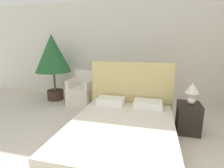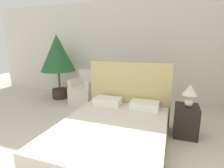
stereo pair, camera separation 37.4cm
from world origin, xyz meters
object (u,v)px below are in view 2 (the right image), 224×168
(armchair_near_window_right, at_px, (115,95))
(potted_palm, at_px, (58,55))
(bed, at_px, (113,132))
(side_table, at_px, (99,97))
(armchair_near_window_left, at_px, (84,92))
(nightstand, at_px, (186,121))
(table_lamp, at_px, (190,92))

(armchair_near_window_right, bearing_deg, potted_palm, 174.70)
(bed, distance_m, side_table, 2.05)
(armchair_near_window_left, distance_m, side_table, 0.47)
(side_table, bearing_deg, bed, -59.80)
(nightstand, relative_size, table_lamp, 1.42)
(table_lamp, bearing_deg, armchair_near_window_left, 158.02)
(bed, height_order, side_table, bed)
(armchair_near_window_left, distance_m, potted_palm, 1.39)
(bed, distance_m, potted_palm, 3.30)
(potted_palm, relative_size, nightstand, 3.38)
(nightstand, bearing_deg, armchair_near_window_right, 148.55)
(bed, xyz_separation_m, table_lamp, (1.15, 0.75, 0.58))
(nightstand, height_order, table_lamp, table_lamp)
(armchair_near_window_left, xyz_separation_m, nightstand, (2.63, -1.04, -0.02))
(armchair_near_window_right, xyz_separation_m, side_table, (-0.46, -0.04, -0.09))
(bed, relative_size, side_table, 5.25)
(potted_palm, relative_size, table_lamp, 4.81)
(potted_palm, bearing_deg, table_lamp, -18.73)
(bed, height_order, table_lamp, bed)
(bed, xyz_separation_m, armchair_near_window_left, (-1.50, 1.82, 0.05))
(bed, distance_m, table_lamp, 1.49)
(table_lamp, bearing_deg, bed, -147.01)
(armchair_near_window_right, distance_m, nightstand, 2.00)
(armchair_near_window_left, height_order, table_lamp, table_lamp)
(bed, distance_m, armchair_near_window_left, 2.35)
(potted_palm, bearing_deg, nightstand, -18.44)
(bed, distance_m, nightstand, 1.38)
(armchair_near_window_left, bearing_deg, armchair_near_window_right, 1.74)
(bed, relative_size, nightstand, 3.88)
(armchair_near_window_right, xyz_separation_m, table_lamp, (1.72, -1.07, 0.53))
(armchair_near_window_left, relative_size, potted_palm, 0.47)
(armchair_near_window_left, bearing_deg, nightstand, -19.87)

